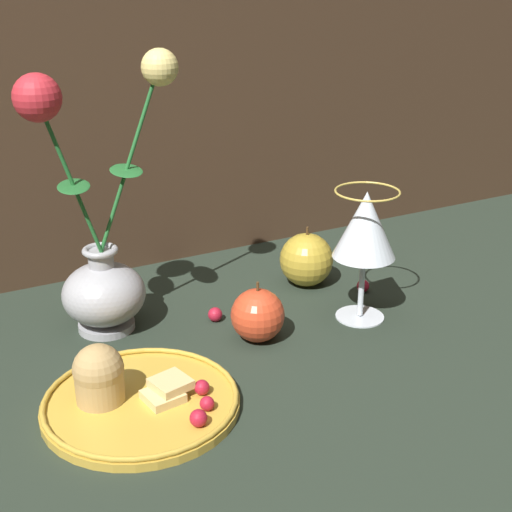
{
  "coord_description": "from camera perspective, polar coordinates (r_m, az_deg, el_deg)",
  "views": [
    {
      "loc": [
        -0.36,
        -0.73,
        0.46
      ],
      "look_at": [
        0.05,
        0.04,
        0.1
      ],
      "focal_mm": 50.0,
      "sensor_mm": 36.0,
      "label": 1
    }
  ],
  "objects": [
    {
      "name": "ground_plane",
      "position": [
        0.93,
        -1.36,
        -7.05
      ],
      "size": [
        2.4,
        2.4,
        0.0
      ],
      "primitive_type": "plane",
      "color": "#232D23",
      "rests_on": "ground"
    },
    {
      "name": "vase",
      "position": [
        0.94,
        -12.36,
        0.11
      ],
      "size": [
        0.2,
        0.11,
        0.36
      ],
      "color": "#A3A3A8",
      "rests_on": "ground_plane"
    },
    {
      "name": "plate_with_pastries",
      "position": [
        0.81,
        -9.92,
        -10.87
      ],
      "size": [
        0.22,
        0.22,
        0.08
      ],
      "color": "gold",
      "rests_on": "ground_plane"
    },
    {
      "name": "wine_glass",
      "position": [
        0.96,
        8.72,
        2.15
      ],
      "size": [
        0.09,
        0.09,
        0.18
      ],
      "color": "silver",
      "rests_on": "ground_plane"
    },
    {
      "name": "apple_beside_vase",
      "position": [
        1.08,
        4.05,
        -0.29
      ],
      "size": [
        0.08,
        0.08,
        0.09
      ],
      "color": "#B2932D",
      "rests_on": "ground_plane"
    },
    {
      "name": "apple_near_glass",
      "position": [
        0.93,
        0.03,
        -4.67
      ],
      "size": [
        0.07,
        0.07,
        0.08
      ],
      "color": "#D14223",
      "rests_on": "ground_plane"
    },
    {
      "name": "berry_near_plate",
      "position": [
        0.99,
        -3.1,
        -4.64
      ],
      "size": [
        0.02,
        0.02,
        0.02
      ],
      "primitive_type": "sphere",
      "color": "#AD192D",
      "rests_on": "ground_plane"
    },
    {
      "name": "berry_front_center",
      "position": [
        1.08,
        8.55,
        -2.38
      ],
      "size": [
        0.02,
        0.02,
        0.02
      ],
      "primitive_type": "sphere",
      "color": "#AD192D",
      "rests_on": "ground_plane"
    }
  ]
}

